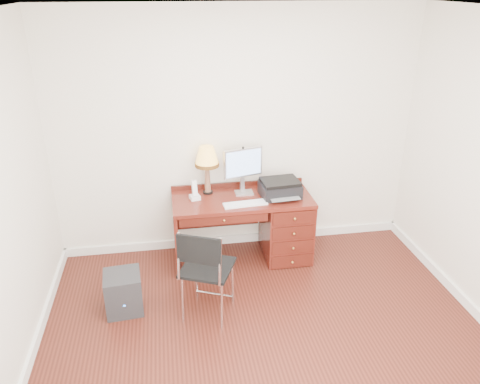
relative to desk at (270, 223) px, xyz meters
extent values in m
plane|color=#38130C|center=(-0.32, -1.40, -0.41)|extent=(4.00, 4.00, 0.00)
plane|color=silver|center=(-0.32, 0.35, 0.94)|extent=(4.00, 0.00, 4.00)
plane|color=white|center=(-0.32, -1.40, 2.29)|extent=(4.00, 4.00, 0.00)
cube|color=white|center=(-0.32, 0.33, -0.36)|extent=(4.00, 0.03, 0.10)
cube|color=white|center=(-2.31, -1.40, -0.36)|extent=(0.03, 3.50, 0.10)
cube|color=white|center=(1.66, -1.40, -0.36)|extent=(0.03, 3.50, 0.10)
cube|color=maroon|center=(-0.32, -0.01, 0.32)|extent=(1.50, 0.65, 0.04)
cube|color=maroon|center=(0.18, -0.01, -0.06)|extent=(0.50, 0.61, 0.71)
cube|color=maroon|center=(-1.05, -0.01, -0.06)|extent=(0.04, 0.61, 0.71)
cube|color=#4C160F|center=(-0.56, 0.29, 0.05)|extent=(0.96, 0.03, 0.39)
cube|color=#4C160F|center=(-0.56, -0.31, 0.25)|extent=(0.91, 0.03, 0.09)
sphere|color=#BF8C3F|center=(0.18, -0.34, -0.06)|extent=(0.03, 0.03, 0.03)
cube|color=silver|center=(-0.28, 0.10, 0.34)|extent=(0.22, 0.19, 0.01)
cube|color=silver|center=(-0.28, 0.15, 0.43)|extent=(0.05, 0.04, 0.16)
cube|color=silver|center=(-0.28, 0.13, 0.69)|extent=(0.43, 0.15, 0.32)
cube|color=#4C8CF2|center=(-0.28, 0.11, 0.69)|extent=(0.39, 0.11, 0.28)
cube|color=white|center=(-0.32, -0.18, 0.35)|extent=(0.47, 0.17, 0.02)
cylinder|color=black|center=(0.01, -0.08, 0.34)|extent=(0.20, 0.20, 0.01)
ellipsoid|color=white|center=(0.01, -0.08, 0.36)|extent=(0.09, 0.06, 0.03)
cube|color=black|center=(0.09, -0.03, 0.41)|extent=(0.44, 0.35, 0.15)
cube|color=black|center=(0.09, -0.03, 0.50)|extent=(0.42, 0.33, 0.04)
cylinder|color=black|center=(-0.67, 0.18, 0.35)|extent=(0.11, 0.11, 0.02)
cone|color=brown|center=(-0.67, 0.18, 0.52)|extent=(0.07, 0.07, 0.32)
cone|color=#FFC150|center=(-0.67, 0.18, 0.77)|extent=(0.26, 0.26, 0.20)
cylinder|color=#593814|center=(-0.67, 0.18, 0.67)|extent=(0.26, 0.26, 0.04)
cube|color=white|center=(-0.83, 0.04, 0.36)|extent=(0.12, 0.12, 0.04)
cube|color=white|center=(-0.83, 0.04, 0.47)|extent=(0.06, 0.08, 0.17)
cylinder|color=black|center=(0.01, 0.11, 0.39)|extent=(0.08, 0.08, 0.10)
cube|color=black|center=(-0.80, -0.90, 0.08)|extent=(0.58, 0.58, 0.03)
cube|color=black|center=(-0.80, -1.11, 0.39)|extent=(0.37, 0.18, 0.26)
cylinder|color=silver|center=(-0.98, -0.71, -0.17)|extent=(0.02, 0.02, 0.49)
cylinder|color=silver|center=(-0.61, -0.71, -0.17)|extent=(0.02, 0.02, 0.49)
cylinder|color=silver|center=(-0.98, -1.08, -0.17)|extent=(0.02, 0.02, 0.49)
cylinder|color=silver|center=(-0.61, -1.08, -0.17)|extent=(0.02, 0.02, 0.49)
cylinder|color=silver|center=(-0.98, -1.11, 0.30)|extent=(0.02, 0.02, 0.44)
cylinder|color=silver|center=(-0.61, -1.11, 0.30)|extent=(0.02, 0.02, 0.44)
cube|color=black|center=(-1.58, -0.74, -0.22)|extent=(0.37, 0.37, 0.39)
camera|label=1|loc=(-1.09, -4.50, 2.47)|focal=35.00mm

